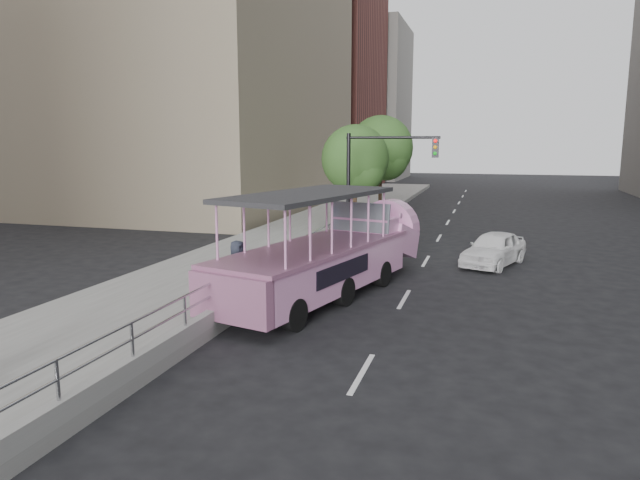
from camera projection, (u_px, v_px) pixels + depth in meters
ground at (340, 338)px, 14.09m from camera, size 160.00×160.00×0.00m
sidewalk at (272, 249)px, 25.13m from camera, size 5.50×80.00×0.30m
kerb_wall at (255, 290)px, 16.78m from camera, size 0.24×30.00×0.36m
guardrail at (254, 268)px, 16.67m from camera, size 0.07×22.00×0.71m
duck_boat at (332, 255)px, 18.19m from camera, size 4.72×10.28×3.32m
car at (494, 249)px, 22.37m from camera, size 2.85×4.22×1.34m
pedestrian_far at (238, 268)px, 16.72m from camera, size 0.61×0.86×1.66m
parking_sign at (310, 232)px, 19.87m from camera, size 0.18×0.58×2.66m
traffic_signal at (374, 171)px, 25.79m from camera, size 4.20×0.32×5.20m
street_tree_near at (357, 161)px, 29.42m from camera, size 3.52×3.52×5.72m
street_tree_far at (382, 150)px, 34.95m from camera, size 3.97×3.97×6.45m
midrise_brick at (293, 67)px, 62.32m from camera, size 18.00×16.00×26.00m
midrise_stone_b at (346, 104)px, 77.37m from camera, size 16.00×14.00×20.00m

